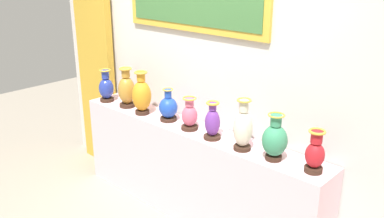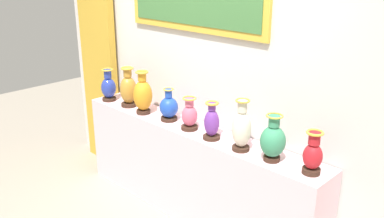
# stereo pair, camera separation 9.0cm
# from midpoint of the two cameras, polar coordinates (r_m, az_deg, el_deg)

# --- Properties ---
(ground_plane) EXTENTS (10.27, 10.27, 0.00)m
(ground_plane) POSITION_cam_midpoint_polar(r_m,az_deg,el_deg) (4.18, -0.63, -13.96)
(ground_plane) COLOR gray
(display_shelf) EXTENTS (2.65, 0.36, 0.89)m
(display_shelf) POSITION_cam_midpoint_polar(r_m,az_deg,el_deg) (3.95, -0.66, -8.56)
(display_shelf) COLOR beige
(display_shelf) RESTS_ON ground_plane
(back_wall) EXTENTS (4.27, 0.14, 2.90)m
(back_wall) POSITION_cam_midpoint_polar(r_m,az_deg,el_deg) (3.76, 1.73, 6.74)
(back_wall) COLOR silver
(back_wall) RESTS_ON ground_plane
(curtain_gold) EXTENTS (0.57, 0.08, 2.19)m
(curtain_gold) POSITION_cam_midpoint_polar(r_m,az_deg,el_deg) (4.95, -13.29, 4.86)
(curtain_gold) COLOR gold
(curtain_gold) RESTS_ON ground_plane
(vase_cobalt) EXTENTS (0.15, 0.15, 0.34)m
(vase_cobalt) POSITION_cam_midpoint_polar(r_m,az_deg,el_deg) (4.52, -12.07, 2.81)
(vase_cobalt) COLOR #382319
(vase_cobalt) RESTS_ON display_shelf
(vase_ochre) EXTENTS (0.17, 0.17, 0.41)m
(vase_ochre) POSITION_cam_midpoint_polar(r_m,az_deg,el_deg) (4.30, -9.42, 2.56)
(vase_ochre) COLOR #382319
(vase_ochre) RESTS_ON display_shelf
(vase_amber) EXTENTS (0.18, 0.18, 0.42)m
(vase_amber) POSITION_cam_midpoint_polar(r_m,az_deg,el_deg) (4.07, -7.44, 1.86)
(vase_amber) COLOR #382319
(vase_amber) RESTS_ON display_shelf
(vase_sapphire) EXTENTS (0.17, 0.17, 0.31)m
(vase_sapphire) POSITION_cam_midpoint_polar(r_m,az_deg,el_deg) (3.90, -3.89, 0.17)
(vase_sapphire) COLOR #382319
(vase_sapphire) RESTS_ON display_shelf
(vase_rose) EXTENTS (0.15, 0.15, 0.29)m
(vase_rose) POSITION_cam_midpoint_polar(r_m,az_deg,el_deg) (3.69, -1.03, -0.93)
(vase_rose) COLOR #382319
(vase_rose) RESTS_ON display_shelf
(vase_violet) EXTENTS (0.15, 0.15, 0.32)m
(vase_violet) POSITION_cam_midpoint_polar(r_m,az_deg,el_deg) (3.49, 2.04, -1.85)
(vase_violet) COLOR #382319
(vase_violet) RESTS_ON display_shelf
(vase_ivory) EXTENTS (0.15, 0.15, 0.42)m
(vase_ivory) POSITION_cam_midpoint_polar(r_m,az_deg,el_deg) (3.29, 6.11, -2.60)
(vase_ivory) COLOR #382319
(vase_ivory) RESTS_ON display_shelf
(vase_jade) EXTENTS (0.19, 0.19, 0.36)m
(vase_jade) POSITION_cam_midpoint_polar(r_m,az_deg,el_deg) (3.17, 10.31, -4.13)
(vase_jade) COLOR #382319
(vase_jade) RESTS_ON display_shelf
(vase_crimson) EXTENTS (0.14, 0.14, 0.32)m
(vase_crimson) POSITION_cam_midpoint_polar(r_m,az_deg,el_deg) (3.06, 15.46, -5.82)
(vase_crimson) COLOR #382319
(vase_crimson) RESTS_ON display_shelf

